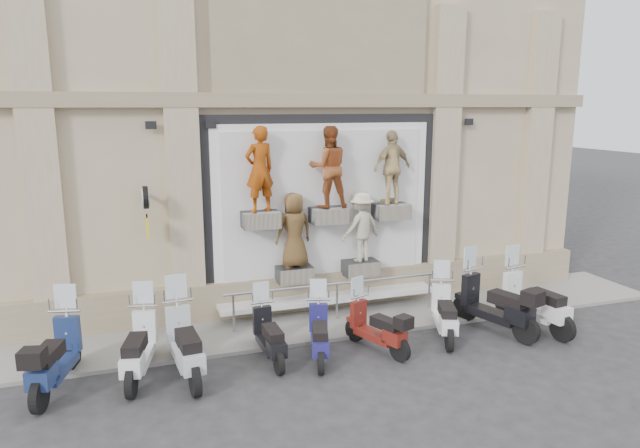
{
  "coord_description": "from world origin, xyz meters",
  "views": [
    {
      "loc": [
        -4.18,
        -9.24,
        4.74
      ],
      "look_at": [
        -0.43,
        1.9,
        2.29
      ],
      "focal_mm": 32.0,
      "sensor_mm": 36.0,
      "label": 1
    }
  ],
  "objects_px": {
    "scooter_a": "(54,344)",
    "scooter_i": "(535,291)",
    "scooter_b": "(138,336)",
    "scooter_g": "(445,303)",
    "scooter_f": "(377,317)",
    "guard_rail": "(337,302)",
    "scooter_c": "(185,331)",
    "scooter_d": "(269,326)",
    "scooter_h": "(495,293)",
    "clock_sign_bracket": "(146,205)",
    "scooter_e": "(319,324)"
  },
  "relations": [
    {
      "from": "guard_rail",
      "to": "scooter_d",
      "type": "bearing_deg",
      "value": -143.22
    },
    {
      "from": "scooter_c",
      "to": "scooter_g",
      "type": "distance_m",
      "value": 5.25
    },
    {
      "from": "clock_sign_bracket",
      "to": "scooter_g",
      "type": "relative_size",
      "value": 0.55
    },
    {
      "from": "scooter_i",
      "to": "scooter_b",
      "type": "bearing_deg",
      "value": 168.64
    },
    {
      "from": "guard_rail",
      "to": "scooter_c",
      "type": "xyz_separation_m",
      "value": [
        -3.44,
        -1.57,
        0.39
      ]
    },
    {
      "from": "scooter_f",
      "to": "scooter_h",
      "type": "height_order",
      "value": "scooter_h"
    },
    {
      "from": "scooter_a",
      "to": "scooter_i",
      "type": "height_order",
      "value": "scooter_i"
    },
    {
      "from": "scooter_a",
      "to": "scooter_i",
      "type": "bearing_deg",
      "value": 12.4
    },
    {
      "from": "scooter_c",
      "to": "scooter_d",
      "type": "xyz_separation_m",
      "value": [
        1.56,
        0.17,
        -0.16
      ]
    },
    {
      "from": "scooter_f",
      "to": "scooter_c",
      "type": "bearing_deg",
      "value": 157.41
    },
    {
      "from": "guard_rail",
      "to": "scooter_g",
      "type": "height_order",
      "value": "scooter_g"
    },
    {
      "from": "scooter_f",
      "to": "clock_sign_bracket",
      "type": "bearing_deg",
      "value": 131.42
    },
    {
      "from": "scooter_c",
      "to": "scooter_h",
      "type": "bearing_deg",
      "value": -5.14
    },
    {
      "from": "clock_sign_bracket",
      "to": "scooter_a",
      "type": "xyz_separation_m",
      "value": [
        -1.66,
        -1.82,
        -1.97
      ]
    },
    {
      "from": "guard_rail",
      "to": "scooter_e",
      "type": "xyz_separation_m",
      "value": [
        -0.96,
        -1.64,
        0.24
      ]
    },
    {
      "from": "scooter_a",
      "to": "scooter_f",
      "type": "height_order",
      "value": "scooter_a"
    },
    {
      "from": "clock_sign_bracket",
      "to": "scooter_d",
      "type": "height_order",
      "value": "clock_sign_bracket"
    },
    {
      "from": "scooter_i",
      "to": "scooter_e",
      "type": "bearing_deg",
      "value": 170.4
    },
    {
      "from": "scooter_b",
      "to": "scooter_f",
      "type": "height_order",
      "value": "scooter_b"
    },
    {
      "from": "scooter_d",
      "to": "scooter_a",
      "type": "bearing_deg",
      "value": 177.43
    },
    {
      "from": "clock_sign_bracket",
      "to": "scooter_h",
      "type": "distance_m",
      "value": 7.43
    },
    {
      "from": "scooter_a",
      "to": "scooter_i",
      "type": "xyz_separation_m",
      "value": [
        9.44,
        -0.34,
        0.03
      ]
    },
    {
      "from": "scooter_a",
      "to": "scooter_d",
      "type": "distance_m",
      "value": 3.68
    },
    {
      "from": "clock_sign_bracket",
      "to": "scooter_a",
      "type": "distance_m",
      "value": 3.16
    },
    {
      "from": "guard_rail",
      "to": "scooter_i",
      "type": "xyz_separation_m",
      "value": [
        3.88,
        -1.7,
        0.39
      ]
    },
    {
      "from": "guard_rail",
      "to": "scooter_g",
      "type": "distance_m",
      "value": 2.38
    },
    {
      "from": "scooter_f",
      "to": "scooter_g",
      "type": "relative_size",
      "value": 0.92
    },
    {
      "from": "scooter_i",
      "to": "scooter_h",
      "type": "bearing_deg",
      "value": 163.62
    },
    {
      "from": "scooter_a",
      "to": "scooter_e",
      "type": "xyz_separation_m",
      "value": [
        4.6,
        -0.29,
        -0.12
      ]
    },
    {
      "from": "guard_rail",
      "to": "scooter_d",
      "type": "distance_m",
      "value": 2.35
    },
    {
      "from": "scooter_g",
      "to": "scooter_h",
      "type": "bearing_deg",
      "value": 18.26
    },
    {
      "from": "scooter_e",
      "to": "scooter_i",
      "type": "distance_m",
      "value": 4.85
    },
    {
      "from": "guard_rail",
      "to": "scooter_f",
      "type": "xyz_separation_m",
      "value": [
        0.22,
        -1.65,
        0.23
      ]
    },
    {
      "from": "scooter_f",
      "to": "scooter_i",
      "type": "height_order",
      "value": "scooter_i"
    },
    {
      "from": "guard_rail",
      "to": "scooter_g",
      "type": "relative_size",
      "value": 2.73
    },
    {
      "from": "scooter_a",
      "to": "scooter_d",
      "type": "height_order",
      "value": "scooter_a"
    },
    {
      "from": "guard_rail",
      "to": "scooter_a",
      "type": "xyz_separation_m",
      "value": [
        -5.56,
        -1.35,
        0.36
      ]
    },
    {
      "from": "scooter_b",
      "to": "scooter_c",
      "type": "height_order",
      "value": "scooter_c"
    },
    {
      "from": "scooter_i",
      "to": "scooter_c",
      "type": "bearing_deg",
      "value": 170.04
    },
    {
      "from": "scooter_a",
      "to": "scooter_h",
      "type": "xyz_separation_m",
      "value": [
        8.53,
        -0.22,
        0.04
      ]
    },
    {
      "from": "guard_rail",
      "to": "scooter_d",
      "type": "relative_size",
      "value": 2.97
    },
    {
      "from": "scooter_b",
      "to": "scooter_g",
      "type": "bearing_deg",
      "value": 11.13
    },
    {
      "from": "scooter_e",
      "to": "scooter_f",
      "type": "height_order",
      "value": "scooter_e"
    },
    {
      "from": "scooter_b",
      "to": "scooter_d",
      "type": "bearing_deg",
      "value": 11.48
    },
    {
      "from": "guard_rail",
      "to": "scooter_a",
      "type": "height_order",
      "value": "scooter_a"
    },
    {
      "from": "scooter_a",
      "to": "scooter_g",
      "type": "height_order",
      "value": "scooter_a"
    },
    {
      "from": "guard_rail",
      "to": "clock_sign_bracket",
      "type": "relative_size",
      "value": 4.96
    },
    {
      "from": "guard_rail",
      "to": "scooter_b",
      "type": "bearing_deg",
      "value": -162.12
    },
    {
      "from": "guard_rail",
      "to": "scooter_c",
      "type": "relative_size",
      "value": 2.42
    },
    {
      "from": "scooter_f",
      "to": "scooter_g",
      "type": "xyz_separation_m",
      "value": [
        1.6,
        0.15,
        0.06
      ]
    }
  ]
}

